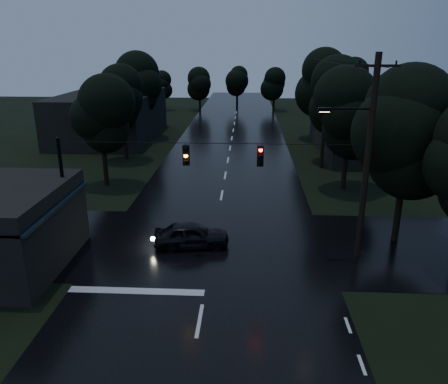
{
  "coord_description": "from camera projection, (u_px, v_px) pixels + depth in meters",
  "views": [
    {
      "loc": [
        1.74,
        -9.52,
        10.32
      ],
      "look_at": [
        0.54,
        12.88,
        2.7
      ],
      "focal_mm": 35.0,
      "sensor_mm": 36.0,
      "label": 1
    }
  ],
  "objects": [
    {
      "name": "span_signals",
      "position": [
        222.0,
        155.0,
        21.08
      ],
      "size": [
        15.0,
        0.37,
        1.12
      ],
      "color": "black",
      "rests_on": "ground"
    },
    {
      "name": "tree_right_a",
      "position": [
        350.0,
        114.0,
        30.95
      ],
      "size": [
        4.2,
        4.2,
        8.85
      ],
      "color": "black",
      "rests_on": "ground"
    },
    {
      "name": "utility_pole_far",
      "position": [
        324.0,
        124.0,
        37.21
      ],
      "size": [
        2.0,
        0.3,
        7.5
      ],
      "color": "black",
      "rests_on": "ground"
    },
    {
      "name": "tree_right_b",
      "position": [
        337.0,
        96.0,
        38.36
      ],
      "size": [
        4.48,
        4.48,
        9.44
      ],
      "color": "black",
      "rests_on": "ground"
    },
    {
      "name": "tree_left_b",
      "position": [
        122.0,
        99.0,
        39.45
      ],
      "size": [
        4.2,
        4.2,
        8.85
      ],
      "color": "black",
      "rests_on": "ground"
    },
    {
      "name": "utility_pole_main",
      "position": [
        366.0,
        156.0,
        20.74
      ],
      "size": [
        3.5,
        0.3,
        10.0
      ],
      "color": "black",
      "rests_on": "ground"
    },
    {
      "name": "building_far_right",
      "position": [
        371.0,
        131.0,
        43.14
      ],
      "size": [
        10.0,
        14.0,
        4.4
      ],
      "primitive_type": "cube",
      "color": "black",
      "rests_on": "ground"
    },
    {
      "name": "tree_left_c",
      "position": [
        141.0,
        85.0,
        48.81
      ],
      "size": [
        4.48,
        4.48,
        9.44
      ],
      "color": "black",
      "rests_on": "ground"
    },
    {
      "name": "main_road",
      "position": [
        228.0,
        160.0,
        40.77
      ],
      "size": [
        12.0,
        120.0,
        0.02
      ],
      "primitive_type": "cube",
      "color": "black",
      "rests_on": "ground"
    },
    {
      "name": "cross_street",
      "position": [
        213.0,
        244.0,
        23.75
      ],
      "size": [
        60.0,
        9.0,
        0.02
      ],
      "primitive_type": "cube",
      "color": "black",
      "rests_on": "ground"
    },
    {
      "name": "tree_left_a",
      "position": [
        101.0,
        117.0,
        31.97
      ],
      "size": [
        3.92,
        3.92,
        8.26
      ],
      "color": "black",
      "rests_on": "ground"
    },
    {
      "name": "tree_corner_near",
      "position": [
        409.0,
        133.0,
        22.26
      ],
      "size": [
        4.48,
        4.48,
        9.44
      ],
      "color": "black",
      "rests_on": "ground"
    },
    {
      "name": "building_far_left",
      "position": [
        110.0,
        116.0,
        50.13
      ],
      "size": [
        10.0,
        16.0,
        5.0
      ],
      "primitive_type": "cube",
      "color": "black",
      "rests_on": "ground"
    },
    {
      "name": "tree_right_c",
      "position": [
        325.0,
        82.0,
        47.66
      ],
      "size": [
        4.76,
        4.76,
        10.03
      ],
      "color": "black",
      "rests_on": "ground"
    },
    {
      "name": "anchor_pole_left",
      "position": [
        65.0,
        195.0,
        22.22
      ],
      "size": [
        0.18,
        0.18,
        6.0
      ],
      "primitive_type": "cylinder",
      "color": "black",
      "rests_on": "ground"
    },
    {
      "name": "car",
      "position": [
        191.0,
        235.0,
        23.24
      ],
      "size": [
        4.15,
        2.12,
        1.35
      ],
      "primitive_type": "imported",
      "rotation": [
        0.0,
        0.0,
        1.71
      ],
      "color": "black",
      "rests_on": "ground"
    }
  ]
}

